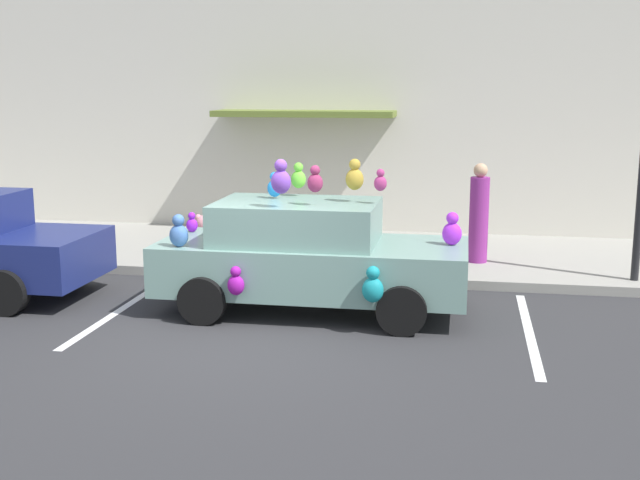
% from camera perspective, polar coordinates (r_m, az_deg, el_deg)
% --- Properties ---
extents(ground_plane, '(60.00, 60.00, 0.00)m').
position_cam_1_polar(ground_plane, '(10.05, -5.75, -7.11)').
color(ground_plane, '#2D2D30').
extents(sidewalk, '(24.00, 4.00, 0.15)m').
position_cam_1_polar(sidewalk, '(14.74, -0.40, -0.88)').
color(sidewalk, gray).
rests_on(sidewalk, ground).
extents(storefront_building, '(24.00, 1.25, 6.40)m').
position_cam_1_polar(storefront_building, '(16.53, 0.98, 11.31)').
color(storefront_building, beige).
rests_on(storefront_building, ground).
extents(parking_stripe_front, '(0.12, 3.60, 0.01)m').
position_cam_1_polar(parking_stripe_front, '(10.67, 14.68, -6.32)').
color(parking_stripe_front, silver).
rests_on(parking_stripe_front, ground).
extents(parking_stripe_rear, '(0.12, 3.60, 0.01)m').
position_cam_1_polar(parking_stripe_rear, '(11.63, -14.04, -4.85)').
color(parking_stripe_rear, silver).
rests_on(parking_stripe_rear, ground).
extents(plush_covered_car, '(4.24, 2.03, 2.18)m').
position_cam_1_polar(plush_covered_car, '(11.04, -0.83, -1.08)').
color(plush_covered_car, gray).
rests_on(plush_covered_car, ground).
extents(teddy_bear_on_sidewalk, '(0.39, 0.33, 0.75)m').
position_cam_1_polar(teddy_bear_on_sidewalk, '(14.10, -8.28, 0.20)').
color(teddy_bear_on_sidewalk, pink).
rests_on(teddy_bear_on_sidewalk, sidewalk).
extents(pedestrian_near_shopfront, '(0.32, 0.32, 1.68)m').
position_cam_1_polar(pedestrian_near_shopfront, '(13.73, 11.27, 1.69)').
color(pedestrian_near_shopfront, '#8A2B85').
rests_on(pedestrian_near_shopfront, sidewalk).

